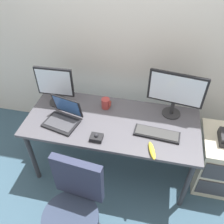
% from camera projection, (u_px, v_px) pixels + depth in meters
% --- Properties ---
extents(ground_plane, '(8.00, 8.00, 0.00)m').
position_uv_depth(ground_plane, '(112.00, 166.00, 2.79)').
color(ground_plane, '#355163').
extents(back_wall, '(6.00, 0.10, 2.80)m').
position_uv_depth(back_wall, '(127.00, 24.00, 2.37)').
color(back_wall, silver).
rests_on(back_wall, ground).
extents(desk, '(1.66, 0.72, 0.73)m').
position_uv_depth(desk, '(112.00, 127.00, 2.35)').
color(desk, '#48474E').
rests_on(desk, ground).
extents(file_cabinet, '(0.42, 0.53, 0.63)m').
position_uv_depth(file_cabinet, '(217.00, 160.00, 2.47)').
color(file_cabinet, beige).
rests_on(file_cabinet, ground).
extents(office_chair, '(0.52, 0.52, 0.96)m').
position_uv_depth(office_chair, '(74.00, 214.00, 1.93)').
color(office_chair, black).
rests_on(office_chair, ground).
extents(monitor_main, '(0.52, 0.18, 0.47)m').
position_uv_depth(monitor_main, '(176.00, 92.00, 2.20)').
color(monitor_main, '#262628').
rests_on(monitor_main, desk).
extents(monitor_side, '(0.37, 0.18, 0.41)m').
position_uv_depth(monitor_side, '(55.00, 85.00, 2.36)').
color(monitor_side, '#262628').
rests_on(monitor_side, desk).
extents(keyboard, '(0.42, 0.17, 0.03)m').
position_uv_depth(keyboard, '(157.00, 134.00, 2.17)').
color(keyboard, black).
rests_on(keyboard, desk).
extents(laptop, '(0.36, 0.33, 0.24)m').
position_uv_depth(laptop, '(63.00, 117.00, 2.27)').
color(laptop, black).
rests_on(laptop, desk).
extents(trackball_mouse, '(0.11, 0.09, 0.07)m').
position_uv_depth(trackball_mouse, '(96.00, 137.00, 2.12)').
color(trackball_mouse, black).
rests_on(trackball_mouse, desk).
extents(coffee_mug, '(0.10, 0.09, 0.11)m').
position_uv_depth(coffee_mug, '(106.00, 103.00, 2.42)').
color(coffee_mug, '#993331').
rests_on(coffee_mug, desk).
extents(banana, '(0.10, 0.19, 0.04)m').
position_uv_depth(banana, '(152.00, 150.00, 2.01)').
color(banana, yellow).
rests_on(banana, desk).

